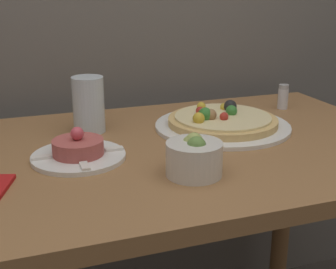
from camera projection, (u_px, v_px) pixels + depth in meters
dining_table at (160, 195)px, 1.11m from camera, size 1.23×0.72×0.79m
pizza_plate at (222, 122)px, 1.20m from camera, size 0.35×0.35×0.06m
tartare_plate at (78, 151)px, 0.99m from camera, size 0.20×0.20×0.07m
small_bowl at (194, 157)px, 0.91m from camera, size 0.11×0.11×0.08m
drinking_glass at (89, 105)px, 1.16m from camera, size 0.08×0.08×0.14m
salt_shaker at (283, 97)px, 1.37m from camera, size 0.03×0.03×0.07m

